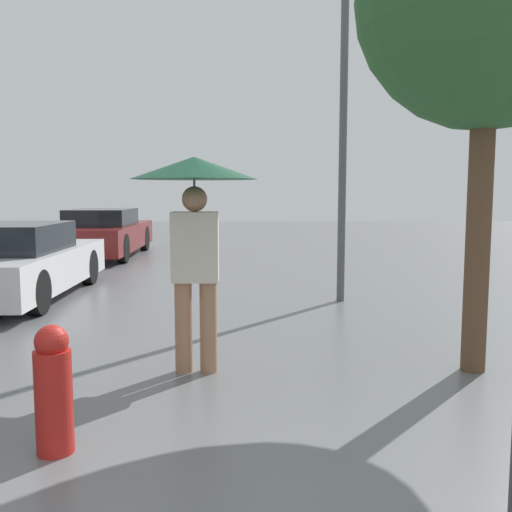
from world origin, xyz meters
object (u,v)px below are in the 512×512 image
at_px(parked_car_farthest, 104,233).
at_px(fire_hydrant, 53,390).
at_px(parked_car_middle, 12,263).
at_px(street_lamp, 345,34).
at_px(pedestrian, 194,201).

relative_size(parked_car_farthest, fire_hydrant, 5.72).
xyz_separation_m(parked_car_middle, street_lamp, (4.86, -0.34, 3.24)).
relative_size(street_lamp, fire_hydrant, 6.61).
bearing_deg(parked_car_farthest, parked_car_middle, -90.32).
height_order(pedestrian, parked_car_middle, pedestrian).
bearing_deg(parked_car_middle, parked_car_farthest, 89.68).
height_order(parked_car_farthest, street_lamp, street_lamp).
xyz_separation_m(pedestrian, parked_car_farthest, (-2.99, 9.20, -0.93)).
height_order(parked_car_farthest, fire_hydrant, parked_car_farthest).
height_order(parked_car_middle, fire_hydrant, parked_car_middle).
distance_m(pedestrian, parked_car_middle, 4.80).
bearing_deg(fire_hydrant, parked_car_middle, 113.89).
bearing_deg(pedestrian, fire_hydrant, -115.25).
height_order(pedestrian, fire_hydrant, pedestrian).
relative_size(parked_car_farthest, street_lamp, 0.86).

